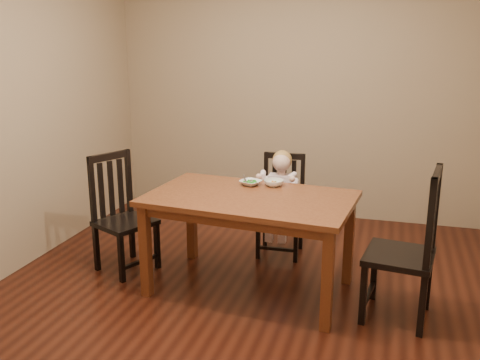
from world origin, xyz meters
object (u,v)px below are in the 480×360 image
(chair_right, at_px, (408,249))
(bowl_peas, at_px, (251,183))
(dining_table, at_px, (250,207))
(bowl_veg, at_px, (274,183))
(chair_left, at_px, (121,215))
(chair_child, at_px, (281,207))
(toddler, at_px, (281,194))

(chair_right, distance_m, bowl_peas, 1.34)
(dining_table, bearing_deg, bowl_peas, 104.29)
(chair_right, relative_size, bowl_veg, 6.89)
(chair_right, xyz_separation_m, bowl_peas, (-1.24, 0.43, 0.27))
(chair_left, xyz_separation_m, bowl_veg, (1.27, 0.23, 0.32))
(chair_child, height_order, bowl_peas, chair_child)
(toddler, bearing_deg, bowl_peas, 70.12)
(chair_child, xyz_separation_m, toddler, (0.00, -0.05, 0.14))
(bowl_veg, bearing_deg, chair_child, 93.67)
(chair_left, bearing_deg, chair_child, 145.98)
(bowl_veg, bearing_deg, chair_left, -169.71)
(chair_child, relative_size, bowl_peas, 5.52)
(chair_left, distance_m, bowl_peas, 1.14)
(bowl_peas, distance_m, bowl_veg, 0.19)
(toddler, bearing_deg, dining_table, 82.05)
(dining_table, distance_m, bowl_veg, 0.36)
(toddler, relative_size, bowl_veg, 3.27)
(dining_table, bearing_deg, chair_left, 175.52)
(dining_table, bearing_deg, chair_child, 84.33)
(chair_child, xyz_separation_m, bowl_veg, (0.03, -0.49, 0.36))
(toddler, bearing_deg, chair_child, -90.00)
(bowl_peas, bearing_deg, dining_table, -75.71)
(bowl_peas, relative_size, bowl_veg, 1.04)
(dining_table, xyz_separation_m, chair_left, (-1.15, 0.09, -0.20))
(chair_child, xyz_separation_m, chair_left, (-1.23, -0.72, 0.04))
(chair_child, height_order, toddler, chair_child)
(chair_left, height_order, toddler, chair_left)
(toddler, bearing_deg, chair_right, 138.42)
(chair_child, relative_size, chair_left, 0.92)
(dining_table, relative_size, bowl_peas, 9.80)
(chair_child, height_order, bowl_veg, chair_child)
(toddler, distance_m, bowl_peas, 0.55)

